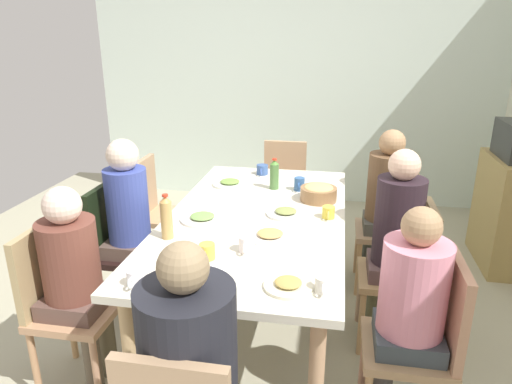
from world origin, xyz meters
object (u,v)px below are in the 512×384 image
object	(u,v)px
dining_table	(256,227)
chair_5	(283,186)
person_1	(409,303)
person_7	(385,197)
cup_5	(207,251)
plate_1	(230,183)
cup_6	(299,184)
chair_4	(62,299)
person_4	(74,272)
chair_2	(407,268)
cup_7	(246,244)
cup_0	(328,212)
cup_3	(135,278)
cup_4	(323,285)
plate_2	(288,285)
cup_2	(216,278)
chair_7	(396,224)
plate_3	(270,235)
cup_1	(262,170)
person_3	(130,216)
bottle_0	(166,217)
person_6	(190,366)
chair_3	(120,244)
bottle_1	(274,175)
bowl_0	(318,193)
plate_0	(202,218)
chair_0	(158,208)
person_2	(395,234)
chair_1	(426,338)
plate_4	(286,213)

from	to	relation	value
dining_table	chair_5	xyz separation A→B (m)	(-1.38, 0.00, -0.19)
person_1	person_7	world-z (taller)	person_7
person_1	cup_5	size ratio (longest dim) A/B	10.09
plate_1	cup_6	distance (m)	0.51
plate_1	chair_4	bearing A→B (deg)	-26.99
person_4	plate_1	size ratio (longest dim) A/B	4.49
dining_table	cup_5	world-z (taller)	cup_5
chair_2	cup_7	bearing A→B (deg)	-60.89
cup_0	cup_3	bearing A→B (deg)	-40.95
chair_4	cup_4	world-z (taller)	chair_4
plate_2	cup_2	world-z (taller)	cup_2
chair_7	plate_3	xyz separation A→B (m)	(0.97, -0.78, 0.28)
chair_2	cup_2	xyz separation A→B (m)	(0.85, -0.93, 0.31)
cup_1	cup_2	distance (m)	1.70
person_3	cup_7	size ratio (longest dim) A/B	10.54
cup_1	cup_5	world-z (taller)	cup_5
dining_table	person_4	xyz separation A→B (m)	(0.67, -0.82, -0.03)
chair_7	person_1	bearing A→B (deg)	-3.93
cup_0	bottle_0	xyz separation A→B (m)	(0.43, -0.84, 0.08)
plate_2	chair_7	bearing A→B (deg)	156.97
person_6	cup_3	size ratio (longest dim) A/B	11.10
chair_3	bottle_1	size ratio (longest dim) A/B	4.08
cup_6	cup_5	bearing A→B (deg)	-17.45
person_7	plate_2	world-z (taller)	person_7
dining_table	cup_3	xyz separation A→B (m)	(0.89, -0.38, 0.11)
bowl_0	bottle_1	xyz separation A→B (m)	(-0.18, -0.32, 0.05)
person_4	bottle_0	bearing A→B (deg)	123.91
cup_6	plate_3	bearing A→B (deg)	-5.78
chair_3	cup_3	xyz separation A→B (m)	(0.89, 0.53, 0.30)
person_4	plate_0	xyz separation A→B (m)	(-0.54, 0.52, 0.12)
chair_0	cup_6	world-z (taller)	chair_0
cup_6	chair_0	bearing A→B (deg)	-97.94
plate_3	cup_4	world-z (taller)	cup_4
person_2	person_3	size ratio (longest dim) A/B	1.01
person_1	plate_3	size ratio (longest dim) A/B	4.49
cup_0	chair_1	bearing A→B (deg)	34.06
chair_2	cup_1	world-z (taller)	chair_2
chair_0	bottle_0	size ratio (longest dim) A/B	3.63
bowl_0	plate_0	bearing A→B (deg)	-54.59
cup_2	plate_4	bearing A→B (deg)	167.60
chair_5	chair_7	size ratio (longest dim) A/B	1.00
chair_4	bowl_0	bearing A→B (deg)	128.44
chair_3	plate_3	size ratio (longest dim) A/B	3.54
person_7	plate_1	size ratio (longest dim) A/B	4.76
person_7	chair_7	bearing A→B (deg)	90.00
plate_3	bottle_0	size ratio (longest dim) A/B	1.03
plate_0	cup_5	size ratio (longest dim) A/B	2.27
cup_0	bottle_0	world-z (taller)	bottle_0
cup_5	cup_7	xyz separation A→B (m)	(-0.11, 0.17, 0.00)
dining_table	chair_0	xyz separation A→B (m)	(-0.67, -0.91, -0.19)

